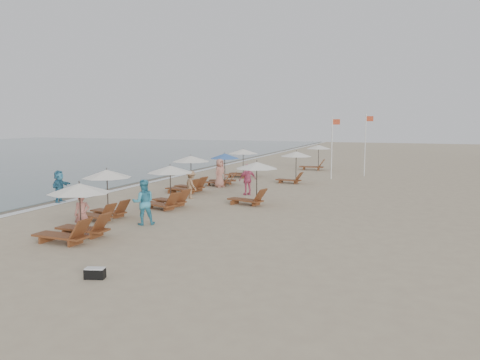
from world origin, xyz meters
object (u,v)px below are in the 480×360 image
at_px(lounger_station_5, 241,162).
at_px(lounger_station_1, 104,194).
at_px(inland_station_0, 252,178).
at_px(beachgoer_far_a, 248,180).
at_px(lounger_station_2, 166,186).
at_px(lounger_station_3, 187,174).
at_px(flag_pole_near, 332,145).
at_px(beachgoer_far_b, 220,173).
at_px(waterline_walker, 59,186).
at_px(lounger_station_4, 222,170).
at_px(beachgoer_near, 82,214).
at_px(duffel_bag, 95,273).
at_px(inland_station_2, 315,155).
at_px(beachgoer_mid_b, 191,185).
at_px(beachgoer_mid_a, 143,202).
at_px(inland_station_1, 293,162).
at_px(lounger_station_0, 74,213).

bearing_deg(lounger_station_5, lounger_station_1, -90.85).
bearing_deg(inland_station_0, beachgoer_far_a, 113.71).
relative_size(lounger_station_2, beachgoer_far_a, 1.44).
relative_size(lounger_station_3, flag_pole_near, 0.58).
bearing_deg(beachgoer_far_b, waterline_walker, 162.51).
distance_m(lounger_station_2, lounger_station_4, 8.75).
xyz_separation_m(lounger_station_1, waterline_walker, (-4.87, 2.71, -0.28)).
distance_m(beachgoer_near, duffel_bag, 5.41).
bearing_deg(duffel_bag, beachgoer_far_a, 93.59).
distance_m(lounger_station_4, beachgoer_far_b, 1.07).
height_order(inland_station_2, beachgoer_mid_b, inland_station_2).
xyz_separation_m(lounger_station_5, beachgoer_mid_a, (1.99, -17.04, -0.25)).
xyz_separation_m(lounger_station_3, beachgoer_far_b, (0.96, 2.76, -0.18)).
xyz_separation_m(beachgoer_near, waterline_walker, (-5.88, 5.40, 0.08)).
bearing_deg(beachgoer_mid_b, waterline_walker, 68.95).
distance_m(lounger_station_5, beachgoer_far_a, 8.79).
distance_m(inland_station_1, beachgoer_far_b, 5.47).
distance_m(inland_station_0, inland_station_2, 18.41).
relative_size(inland_station_2, beachgoer_near, 1.79).
xyz_separation_m(lounger_station_1, beachgoer_near, (1.01, -2.69, -0.35)).
height_order(inland_station_2, flag_pole_near, flag_pole_near).
bearing_deg(lounger_station_4, lounger_station_5, 93.88).
relative_size(inland_station_0, inland_station_1, 1.06).
height_order(inland_station_0, duffel_bag, inland_station_0).
bearing_deg(beachgoer_near, lounger_station_1, 77.13).
bearing_deg(beachgoer_mid_a, duffel_bag, 76.91).
relative_size(lounger_station_2, lounger_station_5, 1.05).
height_order(waterline_walker, flag_pole_near, flag_pole_near).
xyz_separation_m(lounger_station_1, beachgoer_far_b, (0.86, 11.08, -0.20)).
bearing_deg(lounger_station_2, lounger_station_4, 94.37).
xyz_separation_m(lounger_station_0, lounger_station_4, (-0.72, 15.53, 0.03)).
height_order(beachgoer_far_b, flag_pole_near, flag_pole_near).
height_order(beachgoer_near, flag_pole_near, flag_pole_near).
relative_size(lounger_station_4, beachgoer_far_a, 1.33).
xyz_separation_m(beachgoer_mid_b, beachgoer_far_a, (2.55, 2.28, 0.13)).
xyz_separation_m(lounger_station_5, beachgoer_far_a, (3.43, -8.08, -0.28)).
bearing_deg(lounger_station_1, beachgoer_mid_a, -8.69).
xyz_separation_m(lounger_station_0, beachgoer_far_a, (2.40, 12.04, -0.09)).
bearing_deg(lounger_station_1, waterline_walker, 150.90).
distance_m(lounger_station_0, beachgoer_near, 0.81).
distance_m(lounger_station_2, inland_station_1, 11.94).
xyz_separation_m(beachgoer_far_b, waterline_walker, (-5.73, -8.37, -0.07)).
height_order(beachgoer_mid_b, duffel_bag, beachgoer_mid_b).
height_order(lounger_station_0, flag_pole_near, flag_pole_near).
height_order(lounger_station_0, beachgoer_mid_a, lounger_station_0).
bearing_deg(flag_pole_near, beachgoer_mid_b, -116.84).
distance_m(inland_station_1, flag_pole_near, 4.06).
distance_m(lounger_station_1, inland_station_0, 7.58).
distance_m(lounger_station_2, beachgoer_far_a, 5.79).
height_order(lounger_station_0, lounger_station_2, lounger_station_2).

